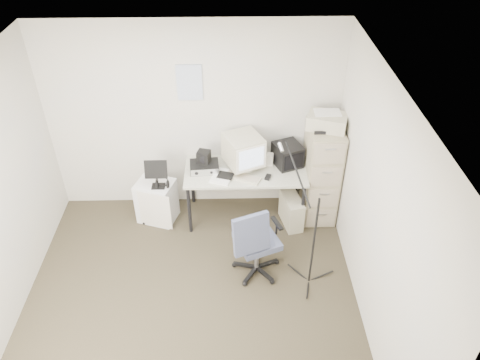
{
  "coord_description": "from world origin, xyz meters",
  "views": [
    {
      "loc": [
        0.45,
        -3.26,
        4.08
      ],
      "look_at": [
        0.55,
        0.95,
        0.95
      ],
      "focal_mm": 35.0,
      "sensor_mm": 36.0,
      "label": 1
    }
  ],
  "objects_px": {
    "desk": "(245,193)",
    "side_cart": "(157,201)",
    "filing_cabinet": "(321,173)",
    "office_chair": "(257,240)"
  },
  "relations": [
    {
      "from": "filing_cabinet",
      "to": "office_chair",
      "type": "bearing_deg",
      "value": -130.0
    },
    {
      "from": "office_chair",
      "to": "side_cart",
      "type": "height_order",
      "value": "office_chair"
    },
    {
      "from": "office_chair",
      "to": "filing_cabinet",
      "type": "bearing_deg",
      "value": 28.18
    },
    {
      "from": "office_chair",
      "to": "side_cart",
      "type": "bearing_deg",
      "value": 120.48
    },
    {
      "from": "desk",
      "to": "side_cart",
      "type": "height_order",
      "value": "desk"
    },
    {
      "from": "filing_cabinet",
      "to": "side_cart",
      "type": "bearing_deg",
      "value": -178.4
    },
    {
      "from": "filing_cabinet",
      "to": "office_chair",
      "type": "distance_m",
      "value": 1.34
    },
    {
      "from": "desk",
      "to": "side_cart",
      "type": "xyz_separation_m",
      "value": [
        -1.14,
        -0.03,
        -0.08
      ]
    },
    {
      "from": "filing_cabinet",
      "to": "desk",
      "type": "distance_m",
      "value": 0.99
    },
    {
      "from": "filing_cabinet",
      "to": "desk",
      "type": "bearing_deg",
      "value": -178.19
    }
  ]
}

